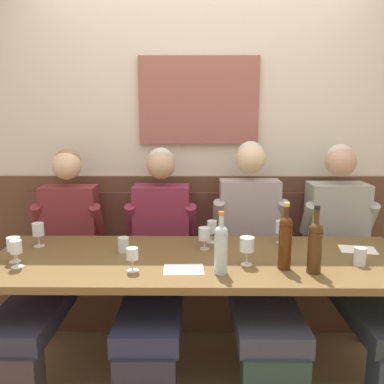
% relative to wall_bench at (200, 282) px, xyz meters
% --- Properties ---
extents(room_wall_back, '(6.80, 0.12, 2.80)m').
position_rel_wall_bench_xyz_m(room_wall_back, '(-0.00, 0.26, 1.12)').
color(room_wall_back, beige).
rests_on(room_wall_back, ground).
extents(wood_wainscot_panel, '(6.80, 0.03, 1.06)m').
position_rel_wall_bench_xyz_m(wood_wainscot_panel, '(0.00, 0.21, 0.25)').
color(wood_wainscot_panel, brown).
rests_on(wood_wainscot_panel, ground).
extents(wall_bench, '(2.71, 0.42, 0.94)m').
position_rel_wall_bench_xyz_m(wall_bench, '(0.00, 0.00, 0.00)').
color(wall_bench, brown).
rests_on(wall_bench, ground).
extents(dining_table, '(2.41, 0.82, 0.73)m').
position_rel_wall_bench_xyz_m(dining_table, '(0.00, -0.67, 0.37)').
color(dining_table, brown).
rests_on(dining_table, ground).
extents(person_center_left_seat, '(0.50, 1.24, 1.29)m').
position_rel_wall_bench_xyz_m(person_center_left_seat, '(-0.95, -0.36, 0.35)').
color(person_center_left_seat, '#342C31').
rests_on(person_center_left_seat, ground).
extents(person_center_right_seat, '(0.51, 1.24, 1.30)m').
position_rel_wall_bench_xyz_m(person_center_right_seat, '(-0.28, -0.34, 0.35)').
color(person_center_right_seat, '#272434').
rests_on(person_center_right_seat, ground).
extents(person_left_seat, '(0.53, 1.24, 1.35)m').
position_rel_wall_bench_xyz_m(person_left_seat, '(0.35, -0.35, 0.37)').
color(person_left_seat, '#233531').
rests_on(person_left_seat, ground).
extents(person_right_seat, '(0.52, 1.25, 1.33)m').
position_rel_wall_bench_xyz_m(person_right_seat, '(0.99, -0.33, 0.37)').
color(person_right_seat, '#242F3A').
rests_on(person_right_seat, ground).
extents(wine_bottle_amber_mid, '(0.07, 0.07, 0.36)m').
position_rel_wall_bench_xyz_m(wine_bottle_amber_mid, '(0.43, -0.83, 0.60)').
color(wine_bottle_amber_mid, '#45230B').
rests_on(wine_bottle_amber_mid, dining_table).
extents(wine_bottle_green_tall, '(0.07, 0.07, 0.33)m').
position_rel_wall_bench_xyz_m(wine_bottle_green_tall, '(0.09, -0.90, 0.58)').
color(wine_bottle_green_tall, '#B0C3C7').
rests_on(wine_bottle_green_tall, dining_table).
extents(wine_bottle_clear_water, '(0.07, 0.07, 0.35)m').
position_rel_wall_bench_xyz_m(wine_bottle_clear_water, '(0.57, -0.88, 0.59)').
color(wine_bottle_clear_water, '#432711').
rests_on(wine_bottle_clear_water, dining_table).
extents(wine_glass_right_end, '(0.07, 0.07, 0.14)m').
position_rel_wall_bench_xyz_m(wine_glass_right_end, '(0.07, -0.39, 0.54)').
color(wine_glass_right_end, silver).
rests_on(wine_glass_right_end, dining_table).
extents(wine_glass_mid_left, '(0.08, 0.08, 0.16)m').
position_rel_wall_bench_xyz_m(wine_glass_mid_left, '(0.24, -0.78, 0.55)').
color(wine_glass_mid_left, silver).
rests_on(wine_glass_mid_left, dining_table).
extents(wine_glass_center_rear, '(0.07, 0.07, 0.15)m').
position_rel_wall_bench_xyz_m(wine_glass_center_rear, '(-0.99, -0.83, 0.55)').
color(wine_glass_center_rear, silver).
rests_on(wine_glass_center_rear, dining_table).
extents(wine_glass_by_bottle, '(0.07, 0.07, 0.13)m').
position_rel_wall_bench_xyz_m(wine_glass_by_bottle, '(0.02, -0.52, 0.54)').
color(wine_glass_by_bottle, silver).
rests_on(wine_glass_by_bottle, dining_table).
extents(wine_glass_mid_right, '(0.07, 0.07, 0.14)m').
position_rel_wall_bench_xyz_m(wine_glass_mid_right, '(-1.04, -0.75, 0.54)').
color(wine_glass_mid_right, silver).
rests_on(wine_glass_mid_right, dining_table).
extents(wine_glass_center_front, '(0.07, 0.07, 0.15)m').
position_rel_wall_bench_xyz_m(wine_glass_center_front, '(-1.01, -0.48, 0.55)').
color(wine_glass_center_front, silver).
rests_on(wine_glass_center_front, dining_table).
extents(wine_glass_left_end, '(0.07, 0.07, 0.14)m').
position_rel_wall_bench_xyz_m(wine_glass_left_end, '(0.51, -0.39, 0.54)').
color(wine_glass_left_end, silver).
rests_on(wine_glass_left_end, dining_table).
extents(wine_glass_near_bucket, '(0.06, 0.06, 0.13)m').
position_rel_wall_bench_xyz_m(wine_glass_near_bucket, '(-0.36, -0.87, 0.53)').
color(wine_glass_near_bucket, silver).
rests_on(wine_glass_near_bucket, dining_table).
extents(water_tumbler_left, '(0.07, 0.07, 0.09)m').
position_rel_wall_bench_xyz_m(water_tumbler_left, '(-0.46, -0.57, 0.49)').
color(water_tumbler_left, silver).
rests_on(water_tumbler_left, dining_table).
extents(water_tumbler_center, '(0.07, 0.07, 0.10)m').
position_rel_wall_bench_xyz_m(water_tumbler_center, '(0.85, -0.78, 0.49)').
color(water_tumbler_center, silver).
rests_on(water_tumbler_center, dining_table).
extents(tasting_sheet_left_guest, '(0.22, 0.16, 0.00)m').
position_rel_wall_bench_xyz_m(tasting_sheet_left_guest, '(-0.10, -0.85, 0.45)').
color(tasting_sheet_left_guest, white).
rests_on(tasting_sheet_left_guest, dining_table).
extents(tasting_sheet_right_guest, '(0.23, 0.19, 0.00)m').
position_rel_wall_bench_xyz_m(tasting_sheet_right_guest, '(0.95, -0.53, 0.45)').
color(tasting_sheet_right_guest, white).
rests_on(tasting_sheet_right_guest, dining_table).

